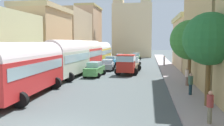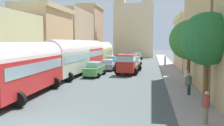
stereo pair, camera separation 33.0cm
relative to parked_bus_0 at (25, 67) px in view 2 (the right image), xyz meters
The scene contains 26 objects.
ground_plane 21.13m from the parked_bus_0, 77.35° to the left, with size 154.00×154.00×0.00m, color #485052.
sidewalk_left 20.78m from the parked_bus_0, 97.37° to the left, with size 2.50×70.00×0.14m, color #ADA697.
sidewalk_right 23.78m from the parked_bus_0, 59.97° to the left, with size 2.50×70.00×0.14m, color #9C9193.
building_left_2 18.52m from the parked_bus_0, 110.90° to the left, with size 5.83×10.30×9.24m.
building_left_3 30.72m from the parked_bus_0, 102.53° to the left, with size 5.47×13.57×10.23m.
building_left_4 43.21m from the parked_bus_0, 98.17° to the left, with size 4.87×10.14×13.01m.
building_right_2 26.24m from the parked_bus_0, 52.18° to the left, with size 6.50×11.92×7.81m.
distant_church 46.26m from the parked_bus_0, 84.25° to the left, with size 10.05×6.28×20.30m.
parked_bus_0 is the anchor object (origin of this frame).
parked_bus_1 9.00m from the parked_bus_0, 90.00° to the left, with size 3.59×8.58×4.25m.
parked_bus_2 18.00m from the parked_bus_0, 90.00° to the left, with size 3.35×8.42×4.21m.
parked_bus_3 27.00m from the parked_bus_0, 90.00° to the left, with size 3.31×9.91×3.95m.
cargo_truck_0 14.65m from the parked_bus_0, 64.33° to the left, with size 3.14×7.28×2.51m.
car_0 24.29m from the parked_bus_0, 74.33° to the left, with size 2.24×3.76×1.55m.
car_1 30.13m from the parked_bus_0, 78.69° to the left, with size 2.37×4.26×1.63m.
car_2 36.28m from the parked_bus_0, 80.09° to the left, with size 2.13×4.13×1.57m.
car_3 11.02m from the parked_bus_0, 75.73° to the left, with size 2.22×4.31×1.70m.
car_4 16.96m from the parked_bus_0, 79.23° to the left, with size 2.40×4.16×1.52m.
car_5 24.04m from the parked_bus_0, 84.19° to the left, with size 2.40×3.77×1.54m.
car_6 32.00m from the parked_bus_0, 84.48° to the left, with size 2.31×4.09×1.51m.
pedestrian_0 12.21m from the parked_bus_0, ahead, with size 0.42×0.42×1.75m.
pedestrian_1 13.58m from the parked_bus_0, 24.17° to the left, with size 0.51×0.51×1.79m.
pedestrian_2 25.94m from the parked_bus_0, 63.72° to the left, with size 0.43×0.43×1.72m.
pedestrian_3 12.68m from the parked_bus_0, 20.09° to the right, with size 0.45×0.45×1.74m.
roadside_tree_0 12.70m from the parked_bus_0, ahead, with size 3.20×3.20×5.83m.
roadside_tree_1 13.80m from the parked_bus_0, 23.81° to the left, with size 3.50×3.50×5.97m.
Camera 2 is at (4.63, -9.28, 4.08)m, focal length 37.34 mm.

